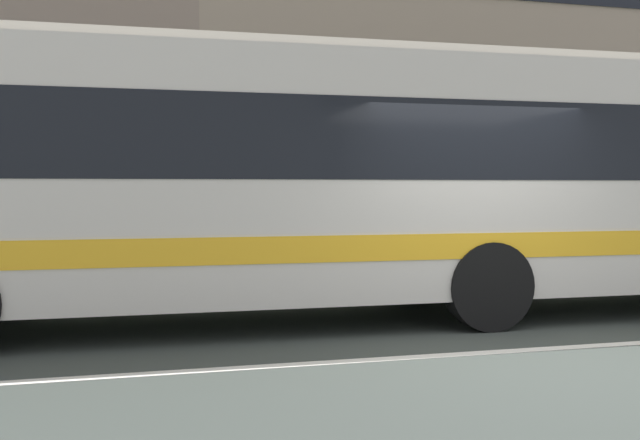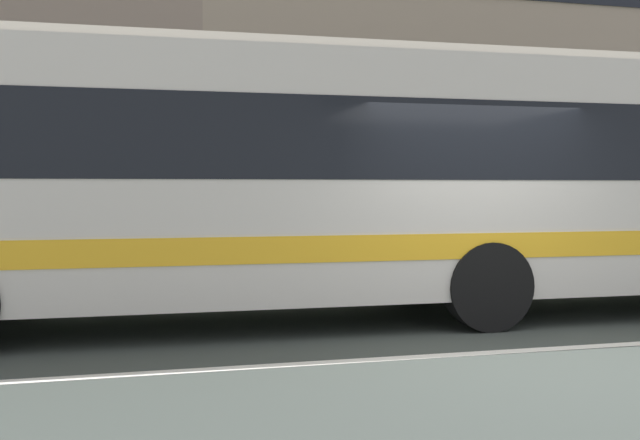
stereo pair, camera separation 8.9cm
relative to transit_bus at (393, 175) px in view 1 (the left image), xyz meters
name	(u,v)px [view 1 (the left image)]	position (x,y,z in m)	size (l,w,h in m)	color
ground_plane	(520,351)	(0.52, -2.17, -1.76)	(160.00, 160.00, 0.00)	#383E39
lane_centre_line	(521,350)	(0.52, -2.17, -1.76)	(60.00, 0.16, 0.01)	silver
hedge_row_far	(220,264)	(-1.70, 3.46, -1.40)	(20.67, 1.10, 0.72)	#274527
apartment_block_right	(525,34)	(9.24, 12.72, 4.70)	(21.50, 9.53, 12.92)	gray
transit_bus	(393,175)	(0.00, 0.00, 0.00)	(11.73, 2.69, 3.20)	beige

